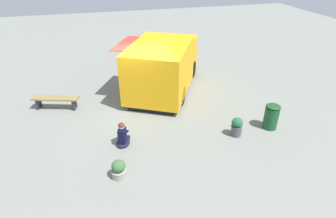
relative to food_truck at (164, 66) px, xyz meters
name	(u,v)px	position (x,y,z in m)	size (l,w,h in m)	color
ground_plane	(143,105)	(-1.24, -1.30, -1.09)	(40.00, 40.00, 0.00)	gray
food_truck	(164,66)	(0.00, 0.00, 0.00)	(4.59, 5.57, 2.26)	#F1A513
person_customer	(123,136)	(-2.36, -3.77, -0.76)	(0.60, 0.81, 0.85)	black
planter_flowering_near	(237,127)	(1.47, -4.28, -0.73)	(0.39, 0.39, 0.68)	#4F4A54
planter_flowering_far	(119,169)	(-2.66, -5.28, -0.81)	(0.44, 0.44, 0.56)	gray
plaza_bench	(56,100)	(-4.65, -0.70, -0.71)	(1.86, 0.93, 0.49)	olive
trash_bin	(271,116)	(2.87, -4.16, -0.62)	(0.51, 0.51, 0.93)	#194B28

